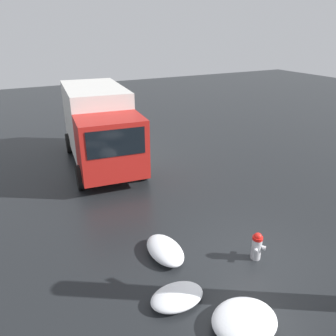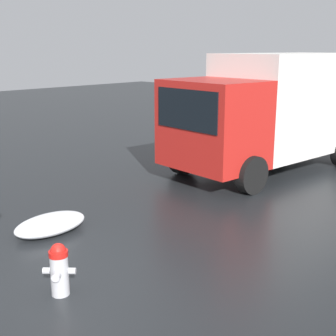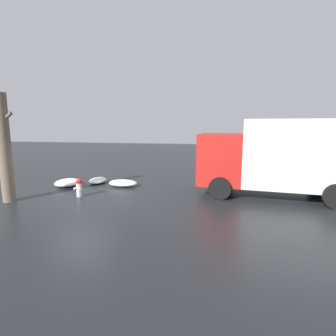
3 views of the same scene
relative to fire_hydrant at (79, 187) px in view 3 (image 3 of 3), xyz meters
name	(u,v)px [view 3 (image 3 of 3)]	position (x,y,z in m)	size (l,w,h in m)	color
ground_plane	(80,196)	(0.00, 0.00, -0.39)	(60.00, 60.00, 0.00)	black
fire_hydrant	(79,187)	(0.00, 0.00, 0.00)	(0.39, 0.39, 0.76)	#B7B7BC
tree_trunk	(4,148)	(-2.33, -1.13, 1.68)	(0.71, 0.47, 4.12)	#6B5B4C
delivery_truck	(279,156)	(8.05, 1.63, 1.32)	(6.35, 3.13, 3.16)	red
snow_pile_by_hydrant	(68,183)	(-1.53, 1.62, -0.22)	(1.14, 1.35, 0.34)	white
snow_pile_curbside	(123,183)	(1.15, 2.02, -0.22)	(1.41, 0.81, 0.33)	white
snow_pile_by_tree	(98,180)	(-0.37, 2.49, -0.25)	(0.80, 1.20, 0.28)	white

